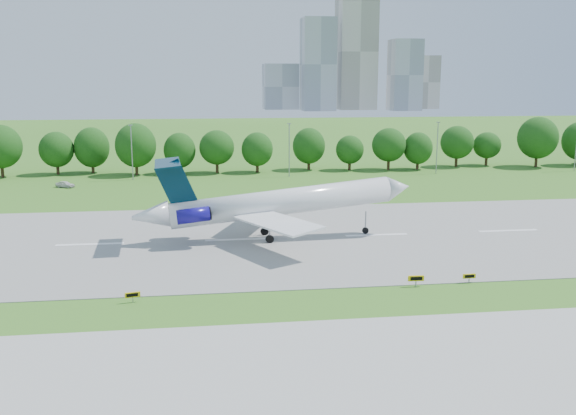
% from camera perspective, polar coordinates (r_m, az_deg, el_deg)
% --- Properties ---
extents(ground, '(600.00, 600.00, 0.00)m').
position_cam_1_polar(ground, '(66.02, -3.34, -8.25)').
color(ground, '#34681B').
rests_on(ground, ground).
extents(runway, '(400.00, 45.00, 0.08)m').
position_cam_1_polar(runway, '(89.90, -4.53, -2.88)').
color(runway, gray).
rests_on(runway, ground).
extents(taxiway, '(400.00, 23.00, 0.08)m').
position_cam_1_polar(taxiway, '(49.49, -1.72, -15.21)').
color(taxiway, '#ADADA8').
rests_on(taxiway, ground).
extents(tree_line, '(288.40, 8.40, 10.40)m').
position_cam_1_polar(tree_line, '(154.90, -5.92, 5.45)').
color(tree_line, '#382314').
rests_on(tree_line, ground).
extents(light_poles, '(175.90, 0.25, 12.19)m').
position_cam_1_polar(light_poles, '(144.89, -6.80, 5.08)').
color(light_poles, gray).
rests_on(light_poles, ground).
extents(skyline, '(127.00, 52.00, 80.00)m').
position_cam_1_polar(skyline, '(464.61, 5.57, 12.42)').
color(skyline, '#B2B2B7').
rests_on(skyline, ground).
extents(airliner, '(39.56, 28.65, 11.71)m').
position_cam_1_polar(airliner, '(88.96, -1.83, 0.41)').
color(airliner, white).
rests_on(airliner, ground).
extents(taxi_sign_left, '(1.54, 0.51, 1.08)m').
position_cam_1_polar(taxi_sign_left, '(66.95, -13.65, -7.57)').
color(taxi_sign_left, gray).
rests_on(taxi_sign_left, ground).
extents(taxi_sign_centre, '(1.48, 0.24, 1.03)m').
position_cam_1_polar(taxi_sign_centre, '(73.85, 15.81, -5.90)').
color(taxi_sign_centre, gray).
rests_on(taxi_sign_centre, ground).
extents(taxi_sign_right, '(1.76, 0.28, 1.24)m').
position_cam_1_polar(taxi_sign_right, '(71.20, 11.31, -6.21)').
color(taxi_sign_right, gray).
rests_on(taxi_sign_right, ground).
extents(service_vehicle_b, '(4.29, 3.24, 1.36)m').
position_cam_1_polar(service_vehicle_b, '(140.12, -19.20, 1.97)').
color(service_vehicle_b, silver).
rests_on(service_vehicle_b, ground).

